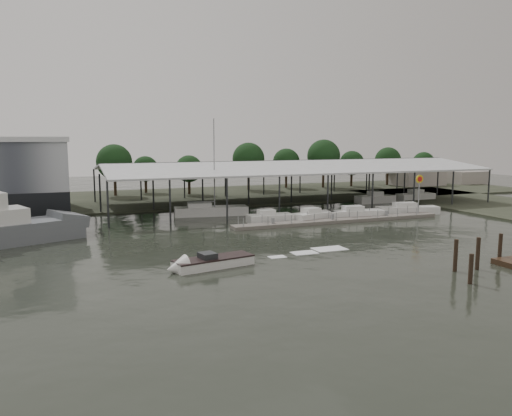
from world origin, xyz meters
name	(u,v)px	position (x,y,z in m)	size (l,w,h in m)	color
ground	(257,248)	(0.00, 0.00, 0.00)	(200.00, 200.00, 0.00)	#262B23
land_strip_far	(167,198)	(0.00, 42.00, 0.10)	(140.00, 30.00, 0.30)	#3C4030
covered_boat_shed	(292,165)	(17.00, 28.00, 6.13)	(58.24, 24.00, 6.96)	white
floating_dock	(339,220)	(15.00, 10.00, 0.20)	(28.00, 2.00, 1.40)	slate
shell_fuel_sign	(419,187)	(27.00, 9.99, 3.93)	(1.10, 0.18, 5.55)	gray
distant_commercial_buildings	(431,177)	(59.03, 44.69, 1.84)	(22.00, 8.00, 4.00)	gray
white_sailboat	(210,211)	(1.53, 21.02, 0.65)	(10.07, 4.08, 13.09)	white
speedboat_underway	(207,263)	(-6.41, -5.31, 0.39)	(18.16, 5.36, 2.00)	white
moored_cruiser_0	(269,218)	(6.75, 12.78, 0.61)	(5.69, 2.40, 1.70)	white
moored_cruiser_1	(314,216)	(12.59, 12.17, 0.61)	(6.39, 3.66, 1.70)	white
moored_cruiser_2	(356,214)	(18.53, 11.88, 0.61)	(7.51, 3.14, 1.70)	white
moored_cruiser_3	(407,210)	(27.07, 12.36, 0.61)	(8.75, 4.14, 1.70)	white
mooring_pilings	(496,263)	(13.44, -15.40, 0.99)	(7.65, 7.09, 3.63)	#322319
horizon_tree_line	(279,161)	(23.73, 47.80, 5.78)	(72.01, 10.23, 10.08)	black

